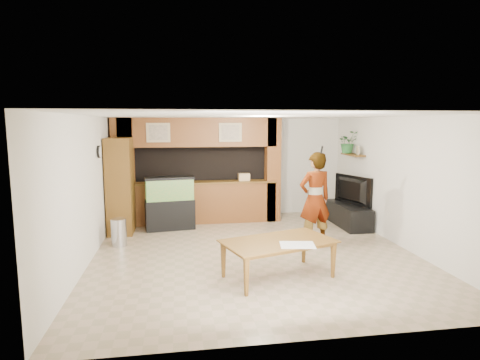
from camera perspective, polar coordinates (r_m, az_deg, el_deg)
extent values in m
plane|color=tan|center=(7.88, 1.91, -10.16)|extent=(6.50, 6.50, 0.00)
plane|color=white|center=(7.49, 2.01, 9.10)|extent=(6.50, 6.50, 0.00)
plane|color=silver|center=(10.76, -1.26, 1.84)|extent=(6.00, 0.00, 6.00)
plane|color=silver|center=(7.62, -20.82, -1.25)|extent=(0.00, 6.50, 6.50)
plane|color=silver|center=(8.65, 21.89, -0.26)|extent=(0.00, 6.50, 6.50)
cube|color=brown|center=(10.01, -5.76, -3.30)|extent=(3.80, 0.35, 1.00)
cube|color=brown|center=(9.92, -5.81, -0.35)|extent=(3.80, 0.43, 0.04)
cube|color=brown|center=(9.82, -5.91, 6.76)|extent=(3.80, 0.35, 0.70)
cube|color=brown|center=(9.96, -16.23, 1.02)|extent=(0.50, 0.35, 2.60)
cube|color=brown|center=(10.15, 4.66, 1.44)|extent=(0.35, 0.35, 2.60)
cube|color=black|center=(10.42, -6.00, 2.42)|extent=(4.20, 0.45, 0.85)
cube|color=tan|center=(9.62, -11.54, 6.62)|extent=(0.55, 0.03, 0.45)
cube|color=tan|center=(9.61, -11.55, 6.62)|extent=(0.43, 0.01, 0.35)
cube|color=tan|center=(9.69, -1.39, 6.79)|extent=(0.55, 0.03, 0.45)
cube|color=tan|center=(9.67, -1.37, 6.79)|extent=(0.43, 0.01, 0.35)
cylinder|color=black|center=(8.52, -19.43, 3.81)|extent=(0.04, 0.25, 0.25)
cylinder|color=white|center=(8.52, -19.27, 3.82)|extent=(0.01, 0.21, 0.21)
cube|color=brown|center=(10.26, 15.75, 3.48)|extent=(0.25, 0.90, 0.04)
cube|color=brown|center=(9.40, -16.64, -0.78)|extent=(0.54, 0.88, 2.15)
cylinder|color=#B2B2B7|center=(8.53, -16.84, -7.14)|extent=(0.30, 0.30, 0.56)
cube|color=black|center=(9.54, -9.91, -4.86)|extent=(1.12, 0.42, 0.70)
cube|color=#338034|center=(9.43, -9.99, -1.34)|extent=(1.07, 0.39, 0.49)
cube|color=black|center=(9.39, -10.03, 0.29)|extent=(1.12, 0.42, 0.06)
cube|color=black|center=(10.11, 15.13, -4.82)|extent=(0.57, 1.56, 0.52)
imported|color=black|center=(9.99, 15.25, -1.41)|extent=(0.53, 1.20, 0.70)
cube|color=tan|center=(10.01, 16.39, 4.08)|extent=(0.06, 0.16, 0.21)
imported|color=#27632E|center=(10.45, 15.09, 5.22)|extent=(0.54, 0.48, 0.56)
imported|color=#91794F|center=(8.21, 10.62, -2.69)|extent=(0.77, 0.58, 1.90)
cylinder|color=black|center=(7.95, 11.53, 4.19)|extent=(0.04, 0.10, 0.17)
imported|color=brown|center=(6.54, 5.62, -11.21)|extent=(1.96, 1.46, 0.61)
cube|color=silver|center=(6.28, 8.16, -9.12)|extent=(0.58, 0.46, 0.01)
cube|color=tan|center=(10.02, 0.56, 0.42)|extent=(0.29, 0.20, 0.18)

